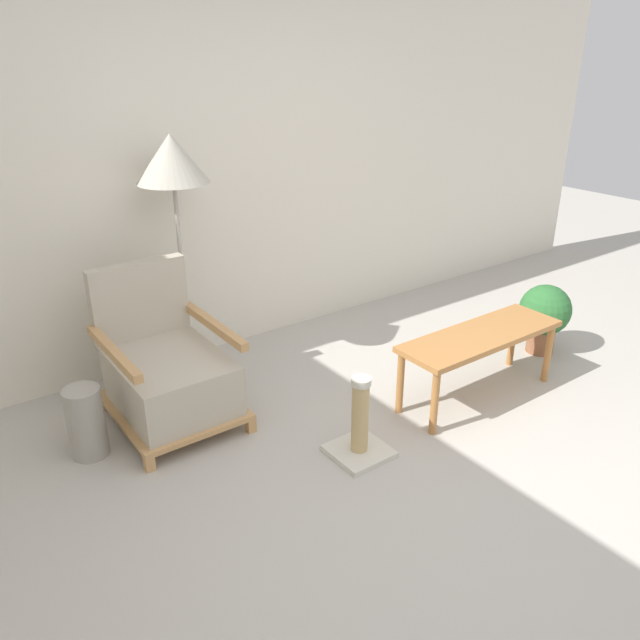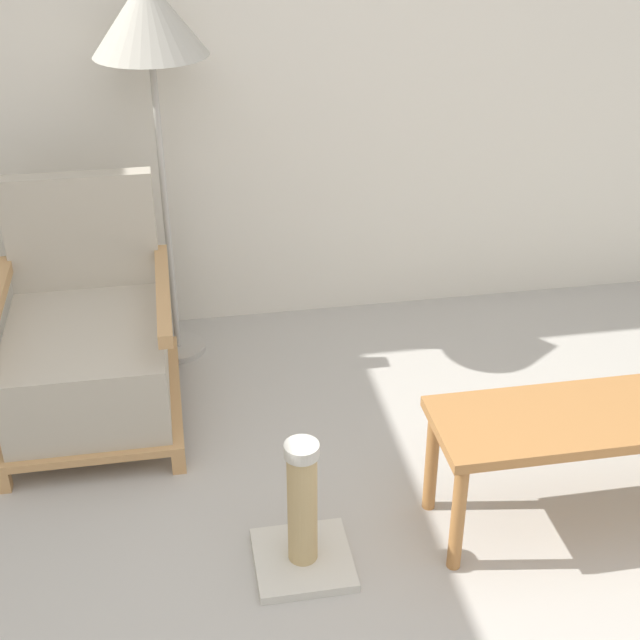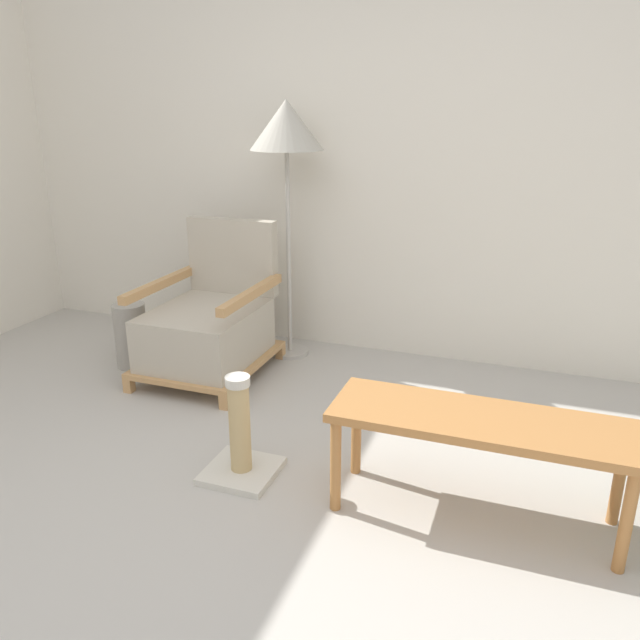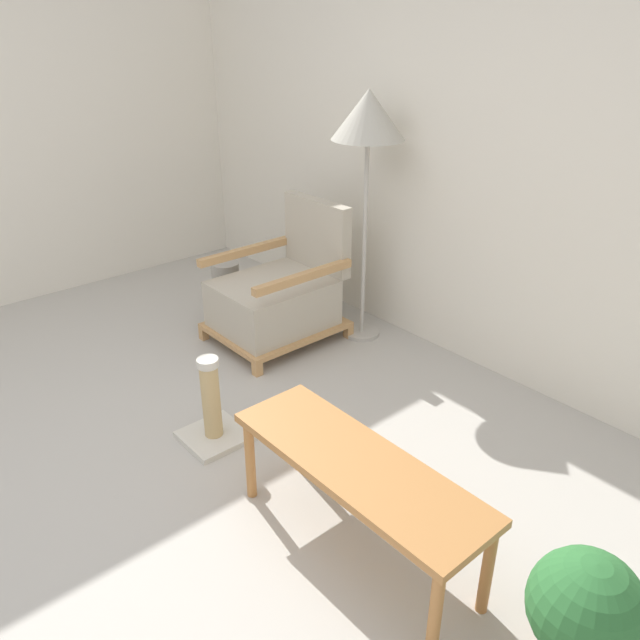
# 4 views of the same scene
# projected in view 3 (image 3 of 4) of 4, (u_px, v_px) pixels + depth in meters

# --- Properties ---
(ground_plane) EXTENTS (14.00, 14.00, 0.00)m
(ground_plane) POSITION_uv_depth(u_px,v_px,m) (189.00, 564.00, 2.21)
(ground_plane) COLOR #B7B2A8
(wall_back) EXTENTS (8.00, 0.06, 2.70)m
(wall_back) POSITION_uv_depth(u_px,v_px,m) (370.00, 138.00, 3.77)
(wall_back) COLOR silver
(wall_back) RESTS_ON ground_plane
(armchair) EXTENTS (0.66, 0.80, 0.88)m
(armchair) POSITION_uv_depth(u_px,v_px,m) (210.00, 325.00, 3.70)
(armchair) COLOR tan
(armchair) RESTS_ON ground_plane
(floor_lamp) EXTENTS (0.44, 0.44, 1.58)m
(floor_lamp) POSITION_uv_depth(u_px,v_px,m) (287.00, 133.00, 3.63)
(floor_lamp) COLOR #B7B2A8
(floor_lamp) RESTS_ON ground_plane
(coffee_table) EXTENTS (1.12, 0.36, 0.44)m
(coffee_table) POSITION_uv_depth(u_px,v_px,m) (479.00, 430.00, 2.35)
(coffee_table) COLOR #B2753D
(coffee_table) RESTS_ON ground_plane
(vase) EXTENTS (0.20, 0.20, 0.40)m
(vase) POSITION_uv_depth(u_px,v_px,m) (131.00, 335.00, 3.83)
(vase) COLOR #9E998E
(vase) RESTS_ON ground_plane
(scratching_post) EXTENTS (0.31, 0.31, 0.47)m
(scratching_post) POSITION_uv_depth(u_px,v_px,m) (240.00, 443.00, 2.70)
(scratching_post) COLOR beige
(scratching_post) RESTS_ON ground_plane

